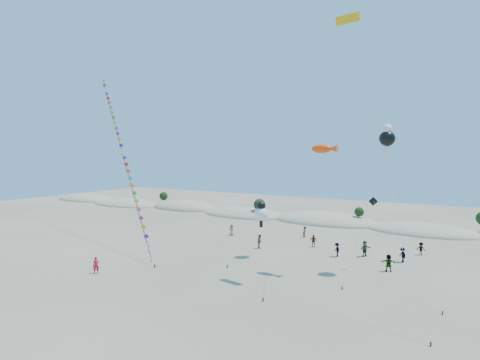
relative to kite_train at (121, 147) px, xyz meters
name	(u,v)px	position (x,y,z in m)	size (l,w,h in m)	color
ground	(139,307)	(21.31, -18.36, -13.11)	(160.00, 160.00, 0.00)	#7A6C54
dune_ridge	(330,222)	(22.37, 26.77, -13.00)	(145.30, 11.49, 5.57)	gray
kite_train	(121,147)	(0.00, 0.00, 0.00)	(28.58, 18.16, 25.53)	#3F2D1E
fish_kite	(324,149)	(30.77, -1.84, -0.49)	(2.87, 10.96, 13.13)	#3F2D1E
cartoon_kite_low	(261,212)	(22.51, 0.32, -7.82)	(1.79, 6.80, 6.58)	#3F2D1E
cartoon_kite_high	(387,137)	(36.22, 1.46, 0.75)	(3.17, 8.50, 15.15)	#3F2D1E
parafoil_kite	(349,23)	(33.20, -2.41, 11.40)	(10.23, 12.05, 25.42)	#3F2D1E
dark_kite	(388,226)	(36.94, -0.67, -7.96)	(7.91, 10.10, 7.64)	#3F2D1E
flyer_foreground	(96,265)	(11.16, -14.10, -12.26)	(0.62, 0.40, 1.69)	red
beachgoers	(343,247)	(30.58, 6.29, -12.26)	(26.41, 12.30, 1.85)	slate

